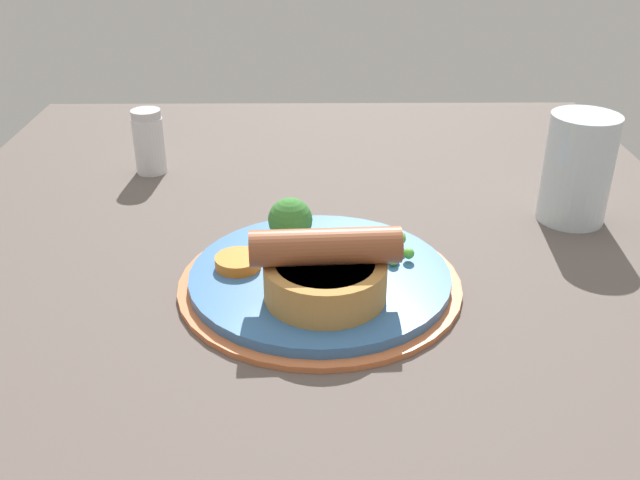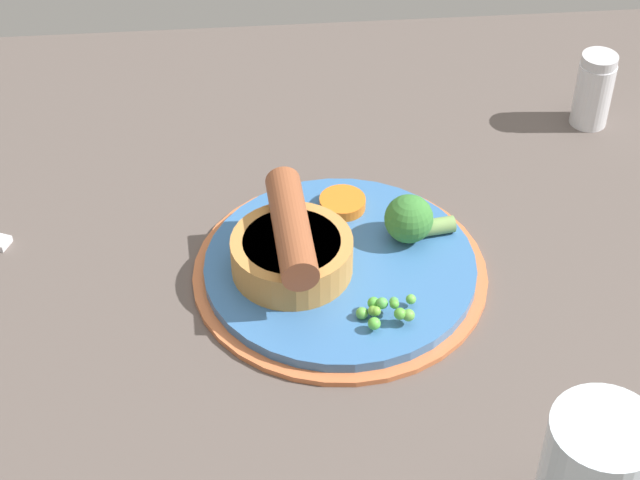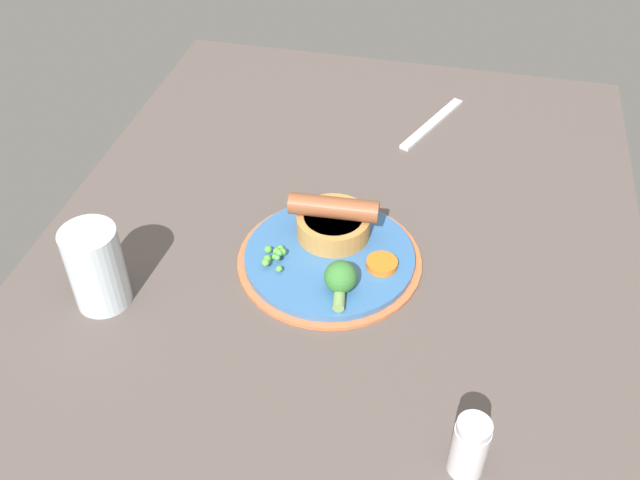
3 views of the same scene
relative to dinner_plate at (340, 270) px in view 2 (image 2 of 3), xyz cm
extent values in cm
cube|color=#564C47|center=(1.43, -0.52, -2.07)|extent=(110.00, 80.00, 3.00)
cylinder|color=#CC6B3D|center=(0.00, 0.00, -0.32)|extent=(24.09, 24.09, 0.50)
cylinder|color=#386BA8|center=(0.00, 0.00, 0.13)|extent=(22.16, 22.16, 1.40)
cylinder|color=#BC8442|center=(3.92, 0.39, 2.36)|extent=(9.77, 9.77, 3.05)
cylinder|color=#472614|center=(3.92, 0.39, 3.74)|extent=(7.82, 7.82, 0.30)
cylinder|color=brown|center=(3.92, 0.39, 5.33)|extent=(3.53, 11.83, 2.89)
sphere|color=#52AB39|center=(-3.49, 6.36, 2.13)|extent=(0.74, 0.74, 0.74)
sphere|color=#50A34D|center=(-3.50, 6.01, 2.06)|extent=(0.73, 0.73, 0.73)
sphere|color=#62A941|center=(-4.46, 7.29, 1.78)|extent=(0.97, 0.97, 0.97)
sphere|color=#55B93E|center=(-1.79, 7.74, 1.57)|extent=(0.98, 0.98, 0.98)
sphere|color=green|center=(-1.98, 5.73, 1.76)|extent=(0.94, 0.94, 0.94)
sphere|color=#67A736|center=(-2.06, 6.61, 1.74)|extent=(0.78, 0.78, 0.78)
sphere|color=#51AF49|center=(-2.59, 6.06, 1.99)|extent=(0.92, 0.92, 0.92)
sphere|color=#62B441|center=(-4.94, 5.40, 1.57)|extent=(0.80, 0.80, 0.80)
sphere|color=#64A135|center=(-1.85, 6.50, 1.69)|extent=(0.80, 0.80, 0.80)
sphere|color=#55A838|center=(-3.81, 7.23, 1.93)|extent=(0.95, 0.95, 0.95)
sphere|color=#5BAD42|center=(-1.03, 6.32, 1.31)|extent=(0.96, 0.96, 0.96)
sphere|color=#387A33|center=(-5.90, -2.63, 2.86)|extent=(4.06, 4.06, 4.06)
cylinder|color=#7A9E56|center=(-8.48, -3.01, 1.54)|extent=(2.95, 1.81, 1.42)
cylinder|color=orange|center=(-0.89, -6.97, 1.32)|extent=(4.16, 4.16, 0.97)
cylinder|color=silver|center=(-26.13, -19.51, 2.68)|extent=(3.56, 3.56, 6.48)
cylinder|color=silver|center=(-26.13, -19.51, 6.42)|extent=(3.38, 3.38, 1.00)
camera|label=1|loc=(52.28, -0.40, 31.16)|focal=40.00mm
camera|label=2|loc=(7.09, 63.25, 59.59)|focal=60.00mm
camera|label=3|loc=(-66.19, -14.02, 63.56)|focal=40.00mm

